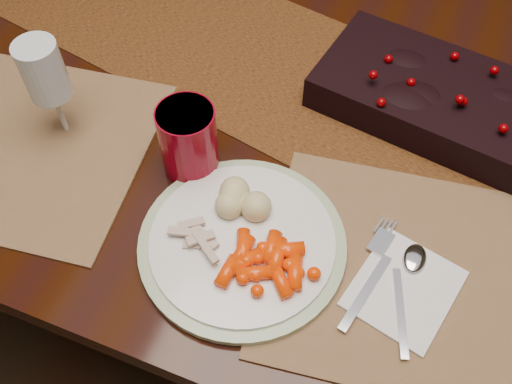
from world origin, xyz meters
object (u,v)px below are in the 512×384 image
at_px(centerpiece, 442,95).
at_px(dinner_plate, 242,243).
at_px(dining_table, 311,221).
at_px(baby_carrots, 266,260).
at_px(placemat_main, 436,280).
at_px(wine_glass, 52,92).
at_px(turkey_shreds, 197,235).
at_px(mashed_potatoes, 245,197).
at_px(napkin, 404,288).
at_px(red_cup, 188,140).

height_order(centerpiece, dinner_plate, centerpiece).
xyz_separation_m(dining_table, baby_carrots, (0.01, -0.33, 0.40)).
relative_size(placemat_main, baby_carrots, 4.54).
distance_m(placemat_main, baby_carrots, 0.23).
bearing_deg(wine_glass, centerpiece, 24.96).
height_order(centerpiece, placemat_main, centerpiece).
bearing_deg(turkey_shreds, dinner_plate, 19.21).
bearing_deg(mashed_potatoes, baby_carrots, -51.66).
distance_m(dinner_plate, baby_carrots, 0.05).
bearing_deg(placemat_main, wine_glass, 167.97).
bearing_deg(dining_table, mashed_potatoes, -100.39).
bearing_deg(centerpiece, napkin, -86.17).
relative_size(dining_table, red_cup, 15.83).
bearing_deg(mashed_potatoes, centerpiece, 53.30).
distance_m(turkey_shreds, napkin, 0.28).
distance_m(centerpiece, dinner_plate, 0.40).
bearing_deg(red_cup, turkey_shreds, -61.04).
bearing_deg(dinner_plate, mashed_potatoes, 108.37).
xyz_separation_m(dinner_plate, baby_carrots, (0.04, -0.02, 0.02)).
bearing_deg(baby_carrots, red_cup, 143.30).
bearing_deg(mashed_potatoes, wine_glass, 172.82).
relative_size(dinner_plate, napkin, 2.03).
height_order(dining_table, red_cup, red_cup).
bearing_deg(centerpiece, mashed_potatoes, -126.70).
distance_m(turkey_shreds, red_cup, 0.14).
xyz_separation_m(centerpiece, dinner_plate, (-0.20, -0.34, -0.03)).
bearing_deg(red_cup, baby_carrots, -36.70).
bearing_deg(red_cup, placemat_main, -8.16).
relative_size(dinner_plate, turkey_shreds, 3.63).
bearing_deg(red_cup, wine_glass, -178.11).
distance_m(placemat_main, red_cup, 0.39).
relative_size(turkey_shreds, napkin, 0.56).
relative_size(placemat_main, turkey_shreds, 5.79).
xyz_separation_m(centerpiece, napkin, (0.02, -0.33, -0.04)).
distance_m(centerpiece, wine_glass, 0.59).
xyz_separation_m(baby_carrots, red_cup, (-0.17, 0.12, 0.03)).
height_order(dinner_plate, mashed_potatoes, mashed_potatoes).
bearing_deg(centerpiece, baby_carrots, -113.11).
xyz_separation_m(dining_table, placemat_main, (0.23, -0.26, 0.38)).
bearing_deg(wine_glass, dining_table, 30.44).
distance_m(red_cup, wine_glass, 0.22).
height_order(centerpiece, red_cup, red_cup).
relative_size(dining_table, turkey_shreds, 23.13).
height_order(dining_table, dinner_plate, dinner_plate).
relative_size(baby_carrots, red_cup, 0.87).
height_order(placemat_main, baby_carrots, baby_carrots).
bearing_deg(napkin, turkey_shreds, -158.76).
distance_m(dining_table, wine_glass, 0.63).
bearing_deg(baby_carrots, centerpiece, 66.89).
distance_m(baby_carrots, wine_glass, 0.40).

